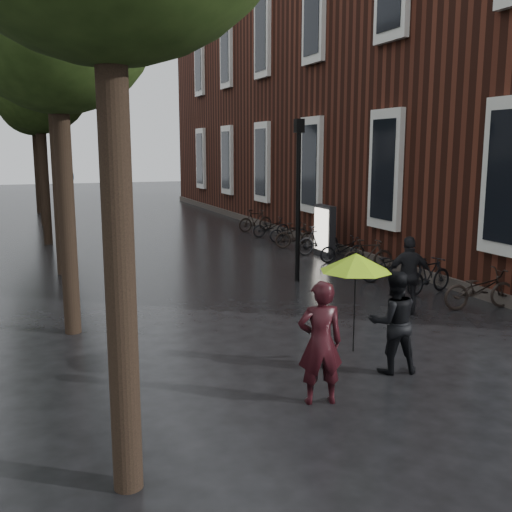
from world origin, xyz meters
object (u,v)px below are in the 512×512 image
person_burgundy (320,343)px  ad_lightbox (324,231)px  lamp_post (298,184)px  parked_bicycles (336,247)px  person_black (393,322)px  pedestrian_walking (409,276)px

person_burgundy → ad_lightbox: bearing=-105.3°
lamp_post → ad_lightbox: bearing=51.8°
ad_lightbox → lamp_post: (-2.52, -3.21, 1.80)m
parked_bicycles → person_burgundy: bearing=-120.1°
person_burgundy → lamp_post: (3.15, 7.44, 1.77)m
person_black → pedestrian_walking: size_ratio=0.97×
person_burgundy → person_black: person_burgundy is taller
person_burgundy → person_black: bearing=-146.0°
pedestrian_walking → ad_lightbox: size_ratio=1.01×
person_burgundy → lamp_post: size_ratio=0.41×
person_burgundy → pedestrian_walking: bearing=-126.3°
person_black → parked_bicycles: 9.95m
pedestrian_walking → parked_bicycles: bearing=-83.7°
person_black → lamp_post: size_ratio=0.39×
ad_lightbox → lamp_post: size_ratio=0.39×
person_burgundy → person_black: 1.80m
person_black → parked_bicycles: person_black is taller
person_burgundy → lamp_post: 8.27m
person_burgundy → pedestrian_walking: (3.99, 3.47, -0.03)m
pedestrian_walking → lamp_post: (-0.84, 3.97, 1.80)m
pedestrian_walking → ad_lightbox: (1.68, 7.18, -0.00)m
pedestrian_walking → ad_lightbox: 7.37m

